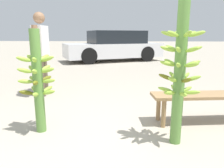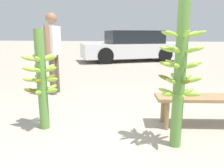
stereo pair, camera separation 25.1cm
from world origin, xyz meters
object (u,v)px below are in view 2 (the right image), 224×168
at_px(banana_stalk_center, 180,70).
at_px(market_bench, 208,101).
at_px(banana_stalk_left, 42,79).
at_px(parked_car, 131,46).
at_px(vendor_person, 53,47).

relative_size(banana_stalk_center, market_bench, 1.20).
relative_size(banana_stalk_left, parked_car, 0.27).
bearing_deg(banana_stalk_left, market_bench, 12.11).
bearing_deg(market_bench, banana_stalk_left, -176.31).
height_order(banana_stalk_center, market_bench, banana_stalk_center).
bearing_deg(parked_car, market_bench, 167.45).
distance_m(banana_stalk_left, market_bench, 2.16).
bearing_deg(market_bench, vendor_person, 147.32).
bearing_deg(parked_car, vendor_person, 144.87).
height_order(banana_stalk_left, vendor_person, vendor_person).
xyz_separation_m(vendor_person, market_bench, (2.71, -1.22, -0.62)).
relative_size(banana_stalk_center, parked_car, 0.35).
height_order(vendor_person, parked_car, vendor_person).
height_order(banana_stalk_left, parked_car, parked_car).
relative_size(banana_stalk_left, banana_stalk_center, 0.76).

